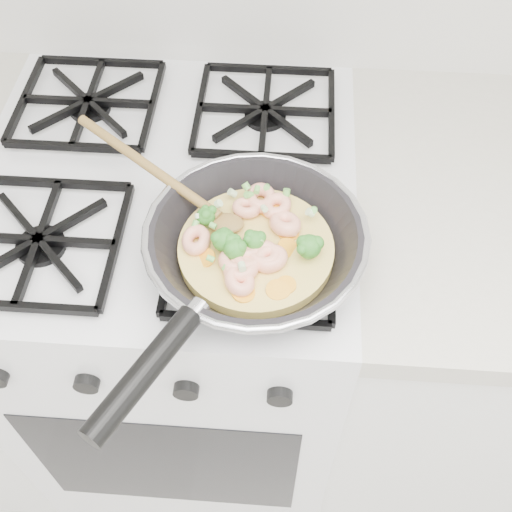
{
  "coord_description": "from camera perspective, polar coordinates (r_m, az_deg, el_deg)",
  "views": [
    {
      "loc": [
        0.19,
        1.03,
        1.61
      ],
      "look_at": [
        0.16,
        1.54,
        0.93
      ],
      "focal_mm": 44.11,
      "sensor_mm": 36.0,
      "label": 1
    }
  ],
  "objects": [
    {
      "name": "skillet",
      "position": [
        0.82,
        -0.27,
        0.92
      ],
      "size": [
        0.42,
        0.47,
        0.09
      ],
      "rotation": [
        0.0,
        0.0,
        0.08
      ],
      "color": "black",
      "rests_on": "stove"
    },
    {
      "name": "stove",
      "position": [
        1.34,
        -6.22,
        -6.11
      ],
      "size": [
        0.6,
        0.6,
        0.92
      ],
      "color": "white",
      "rests_on": "ground"
    }
  ]
}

